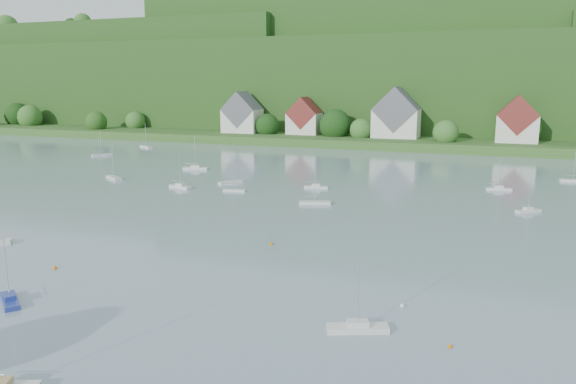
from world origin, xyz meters
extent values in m
cube|color=#31541F|center=(0.00, 200.00, 1.50)|extent=(600.00, 60.00, 3.00)
cube|color=#173C13|center=(0.00, 275.00, 20.00)|extent=(620.00, 160.00, 40.00)
cube|color=#173C13|center=(-150.00, 260.00, 24.00)|extent=(200.00, 120.00, 52.00)
cube|color=#173C13|center=(10.00, 270.00, 28.00)|extent=(240.00, 130.00, 60.00)
sphere|color=#295B21|center=(-162.23, 187.01, 6.64)|extent=(11.19, 11.19, 11.19)
sphere|color=#295B21|center=(-108.08, 191.48, 5.80)|extent=(8.61, 8.61, 8.61)
sphere|color=#1B4514|center=(-119.76, 180.47, 5.94)|extent=(9.03, 9.03, 9.03)
sphere|color=#295B21|center=(-6.80, 183.88, 5.66)|extent=(8.19, 8.19, 8.19)
sphere|color=#295B21|center=(-51.96, 186.07, 5.11)|extent=(6.49, 6.49, 6.49)
sphere|color=#295B21|center=(46.85, 192.08, 6.95)|extent=(12.16, 12.16, 12.16)
sphere|color=#295B21|center=(22.99, 179.93, 5.84)|extent=(8.73, 8.73, 8.73)
sphere|color=black|center=(-43.87, 185.86, 6.03)|extent=(9.32, 9.32, 9.32)
sphere|color=black|center=(-170.45, 193.35, 6.09)|extent=(9.50, 9.50, 9.50)
sphere|color=black|center=(-174.62, 191.87, 6.87)|extent=(11.91, 11.91, 11.91)
sphere|color=black|center=(-17.00, 186.36, 6.87)|extent=(11.92, 11.92, 11.92)
sphere|color=#295B21|center=(-119.71, 228.54, 51.84)|extent=(10.52, 10.52, 10.52)
sphere|color=#295B21|center=(-223.02, 236.35, 52.41)|extent=(13.75, 13.75, 13.75)
sphere|color=#1B4514|center=(-84.27, 263.14, 51.80)|extent=(10.29, 10.29, 10.29)
sphere|color=black|center=(-190.36, 258.01, 51.80)|extent=(10.31, 10.31, 10.31)
sphere|color=black|center=(-175.19, 233.35, 51.42)|extent=(8.14, 8.14, 8.14)
sphere|color=#295B21|center=(-177.57, 262.59, 51.25)|extent=(7.15, 7.15, 7.15)
sphere|color=black|center=(-243.68, 258.03, 52.04)|extent=(11.66, 11.66, 11.66)
sphere|color=black|center=(-68.16, 251.39, 51.26)|extent=(7.18, 7.18, 7.18)
sphere|color=#295B21|center=(-157.98, 221.69, 51.56)|extent=(8.89, 8.89, 8.89)
sphere|color=black|center=(-193.31, 253.95, 51.74)|extent=(9.97, 9.97, 9.97)
sphere|color=#1B4514|center=(1.11, 279.65, 60.23)|extent=(12.73, 12.73, 12.73)
sphere|color=#295B21|center=(-47.14, 274.29, 59.24)|extent=(7.07, 7.07, 7.07)
sphere|color=#295B21|center=(-22.82, 267.10, 60.14)|extent=(12.24, 12.24, 12.24)
sphere|color=#295B21|center=(-95.50, 235.90, 60.39)|extent=(13.65, 13.65, 13.65)
sphere|color=#1B4514|center=(-39.98, 262.14, 42.10)|extent=(12.01, 12.01, 12.01)
sphere|color=black|center=(-3.70, 272.21, 42.75)|extent=(15.72, 15.72, 15.72)
sphere|color=#1B4514|center=(10.88, 267.92, 41.84)|extent=(10.54, 10.54, 10.54)
sphere|color=#1B4514|center=(-193.30, 298.62, 41.43)|extent=(8.18, 8.18, 8.18)
sphere|color=black|center=(-175.91, 289.59, 41.53)|extent=(8.74, 8.74, 8.74)
sphere|color=black|center=(-191.77, 268.51, 42.69)|extent=(15.38, 15.38, 15.38)
cube|color=silver|center=(-55.00, 187.00, 7.50)|extent=(14.00, 10.00, 9.00)
cube|color=#595860|center=(-55.00, 187.00, 12.00)|extent=(14.00, 10.40, 14.00)
cube|color=silver|center=(-30.00, 189.00, 7.00)|extent=(12.00, 9.00, 8.00)
cube|color=maroon|center=(-30.00, 189.00, 11.00)|extent=(12.00, 9.36, 12.00)
cube|color=silver|center=(5.00, 188.00, 8.00)|extent=(16.00, 11.00, 10.00)
cube|color=#595860|center=(5.00, 188.00, 13.00)|extent=(16.00, 11.44, 16.00)
cube|color=silver|center=(45.00, 186.00, 7.50)|extent=(13.00, 10.00, 9.00)
cube|color=maroon|center=(45.00, 186.00, 12.00)|extent=(13.00, 10.40, 13.00)
cube|color=navy|center=(-6.99, 27.80, 0.26)|extent=(4.97, 4.28, 0.52)
cube|color=navy|center=(-6.99, 27.80, 0.77)|extent=(2.05, 1.90, 0.50)
cylinder|color=silver|center=(-6.99, 27.80, 3.74)|extent=(0.10, 0.10, 6.45)
cylinder|color=silver|center=(-7.60, 28.27, 1.42)|extent=(2.30, 1.79, 0.08)
cube|color=silver|center=(28.48, 33.93, 0.29)|extent=(5.90, 3.63, 0.57)
cube|color=silver|center=(28.48, 33.93, 0.82)|extent=(2.27, 1.79, 0.50)
cylinder|color=silver|center=(28.48, 33.93, 4.14)|extent=(0.10, 0.10, 7.14)
cylinder|color=silver|center=(27.68, 33.61, 1.47)|extent=(2.94, 1.26, 0.08)
sphere|color=orange|center=(-10.57, 38.03, 0.00)|extent=(0.48, 0.48, 0.48)
sphere|color=orange|center=(36.75, 33.61, 0.00)|extent=(0.38, 0.38, 0.38)
sphere|color=orange|center=(10.43, 56.98, 0.00)|extent=(0.48, 0.48, 0.48)
sphere|color=silver|center=(31.42, 41.12, 0.00)|extent=(0.48, 0.48, 0.48)
cube|color=silver|center=(7.95, 84.70, 0.30)|extent=(6.15, 3.47, 0.59)
cylinder|color=silver|center=(7.95, 84.70, 4.30)|extent=(0.10, 0.10, 7.42)
cylinder|color=silver|center=(7.10, 84.42, 1.49)|extent=(3.12, 1.12, 0.08)
cube|color=silver|center=(-34.32, 113.93, 0.32)|extent=(6.70, 3.34, 0.65)
cube|color=silver|center=(-34.32, 113.93, 0.90)|extent=(2.50, 1.78, 0.50)
cylinder|color=silver|center=(-34.32, 113.93, 4.68)|extent=(0.10, 0.10, 8.06)
cylinder|color=silver|center=(-35.26, 113.70, 1.55)|extent=(3.46, 0.95, 0.08)
cube|color=silver|center=(-75.76, 127.24, 0.24)|extent=(4.22, 4.35, 0.47)
cylinder|color=silver|center=(-75.76, 127.24, 3.43)|extent=(0.10, 0.10, 5.92)
cylinder|color=silver|center=(-76.25, 126.72, 1.37)|extent=(1.85, 1.95, 0.08)
cube|color=silver|center=(45.29, 91.45, 0.23)|extent=(4.48, 3.96, 0.47)
cube|color=silver|center=(45.29, 91.45, 0.72)|extent=(1.86, 1.75, 0.50)
cylinder|color=silver|center=(45.29, 91.45, 3.40)|extent=(0.10, 0.10, 5.86)
cylinder|color=silver|center=(44.75, 91.01, 1.37)|extent=(2.06, 1.68, 0.08)
cube|color=silver|center=(-11.65, 90.61, 0.23)|extent=(4.81, 2.13, 0.46)
cylinder|color=silver|center=(-11.65, 90.61, 3.37)|extent=(0.10, 0.10, 5.81)
cylinder|color=silver|center=(-12.33, 90.48, 1.36)|extent=(2.53, 0.54, 0.08)
cube|color=silver|center=(-16.61, 98.82, 0.28)|extent=(4.66, 5.37, 0.56)
cylinder|color=silver|center=(-16.61, 98.82, 4.05)|extent=(0.10, 0.10, 6.98)
cylinder|color=silver|center=(-17.12, 98.16, 1.46)|extent=(1.95, 2.47, 0.08)
cube|color=silver|center=(3.33, 99.95, 0.26)|extent=(5.32, 2.56, 0.51)
cube|color=silver|center=(3.33, 99.95, 0.76)|extent=(1.98, 1.39, 0.50)
cylinder|color=silver|center=(3.33, 99.95, 3.72)|extent=(0.10, 0.10, 6.41)
cylinder|color=silver|center=(2.58, 99.78, 1.41)|extent=(2.76, 0.72, 0.08)
cube|color=silver|center=(-75.42, 127.87, 0.30)|extent=(4.75, 5.80, 0.59)
cylinder|color=silver|center=(-75.42, 127.87, 4.29)|extent=(0.10, 0.10, 7.40)
cylinder|color=silver|center=(-75.92, 127.14, 1.49)|extent=(1.93, 2.72, 0.08)
cube|color=silver|center=(-45.10, 94.40, 0.31)|extent=(6.10, 4.68, 0.61)
cylinder|color=silver|center=(-45.10, 94.40, 4.43)|extent=(0.10, 0.10, 7.64)
cylinder|color=silver|center=(-45.88, 94.88, 1.51)|extent=(2.90, 1.84, 0.08)
cube|color=silver|center=(-24.11, 89.71, 0.29)|extent=(6.08, 3.34, 0.59)
cube|color=silver|center=(-24.11, 89.71, 0.84)|extent=(2.30, 1.71, 0.50)
cylinder|color=silver|center=(-24.11, 89.71, 4.24)|extent=(0.10, 0.10, 7.32)
cylinder|color=silver|center=(-24.95, 89.98, 1.49)|extent=(3.09, 1.05, 0.08)
cube|color=silver|center=(56.27, 128.44, 0.28)|extent=(5.84, 2.24, 0.57)
cylinder|color=silver|center=(56.27, 128.44, 4.13)|extent=(0.10, 0.10, 7.12)
cylinder|color=silver|center=(55.42, 128.34, 1.47)|extent=(3.12, 0.44, 0.08)
cube|color=silver|center=(40.32, 111.48, 0.26)|extent=(5.34, 2.21, 0.52)
cube|color=silver|center=(40.32, 111.48, 0.77)|extent=(1.95, 1.28, 0.50)
cylinder|color=silver|center=(40.32, 111.48, 3.76)|extent=(0.10, 0.10, 6.48)
cylinder|color=silver|center=(39.55, 111.37, 1.42)|extent=(2.83, 0.50, 0.08)
cube|color=silver|center=(-75.45, 151.59, 0.32)|extent=(6.39, 4.59, 0.63)
cylinder|color=silver|center=(-75.45, 151.59, 4.58)|extent=(0.10, 0.10, 7.90)
cylinder|color=silver|center=(-76.28, 152.05, 1.53)|extent=(3.08, 1.74, 0.08)
camera|label=1|loc=(39.43, -13.50, 22.64)|focal=34.99mm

